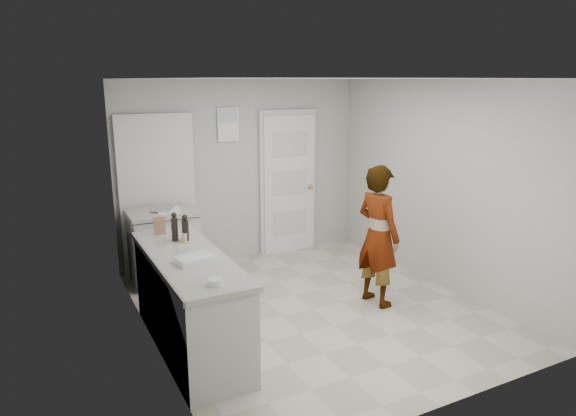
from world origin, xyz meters
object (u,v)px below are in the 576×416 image
cake_mix_box (160,225)px  oil_cruet_a (185,228)px  person (378,236)px  oil_cruet_b (175,227)px  baking_dish (195,259)px  egg_bowl (215,282)px  spice_jar (184,238)px

cake_mix_box → oil_cruet_a: (0.17, -0.35, 0.03)m
person → oil_cruet_b: (-2.16, 0.47, 0.27)m
baking_dish → egg_bowl: bearing=-90.8°
oil_cruet_b → baking_dish: size_ratio=0.85×
oil_cruet_a → cake_mix_box: bearing=116.6°
cake_mix_box → oil_cruet_b: size_ratio=0.64×
cake_mix_box → oil_cruet_b: 0.31m
person → baking_dish: (-2.17, -0.23, 0.15)m
spice_jar → oil_cruet_b: size_ratio=0.30×
cake_mix_box → oil_cruet_b: oil_cruet_b is taller
cake_mix_box → egg_bowl: 1.57m
oil_cruet_a → baking_dish: oil_cruet_a is taller
oil_cruet_b → egg_bowl: oil_cruet_b is taller
spice_jar → cake_mix_box: bearing=110.9°
oil_cruet_b → baking_dish: 0.70m
oil_cruet_a → oil_cruet_b: bearing=152.5°
spice_jar → egg_bowl: size_ratio=0.70×
person → cake_mix_box: size_ratio=8.50×
oil_cruet_a → egg_bowl: bearing=-95.4°
cake_mix_box → egg_bowl: size_ratio=1.52×
oil_cruet_a → baking_dish: bearing=-99.5°
person → oil_cruet_b: bearing=69.1°
cake_mix_box → baking_dish: cake_mix_box is taller
cake_mix_box → spice_jar: bearing=-61.7°
cake_mix_box → baking_dish: bearing=-78.8°
baking_dish → oil_cruet_b: bearing=88.9°
cake_mix_box → spice_jar: (0.15, -0.39, -0.05)m
oil_cruet_a → egg_bowl: size_ratio=2.19×
oil_cruet_b → person: bearing=-12.2°
spice_jar → oil_cruet_a: (0.03, 0.04, 0.09)m
person → oil_cruet_a: 2.12m
person → cake_mix_box: 2.38m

